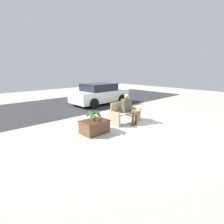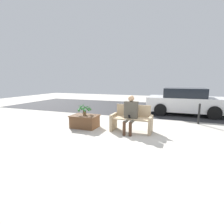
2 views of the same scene
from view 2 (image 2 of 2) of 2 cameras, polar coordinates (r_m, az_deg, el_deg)
The scene contains 8 objects.
ground_plane at distance 5.93m, azimuth 7.90°, elevation -7.40°, with size 30.00×30.00×0.00m, color #ADA89E.
road_surface at distance 11.41m, azimuth 14.11°, elevation 1.02°, with size 20.00×6.00×0.01m, color #2D2D30.
bench at distance 6.23m, azimuth 6.46°, elevation -2.50°, with size 1.43×0.60×0.93m.
person_seated at distance 5.99m, azimuth 6.05°, elevation -0.05°, with size 0.46×0.64×1.29m.
planter_box at distance 6.78m, azimuth -8.88°, elevation -2.88°, with size 1.01×0.74×0.48m.
potted_plant at distance 6.69m, azimuth -8.93°, elevation 1.24°, with size 0.56×0.57×0.49m.
parked_car at distance 10.03m, azimuth 22.85°, elevation 3.20°, with size 3.91×1.98×1.39m.
bollard_post at distance 8.04m, azimuth 26.54°, elevation -0.40°, with size 0.09×0.09×0.86m.
Camera 2 is at (1.18, -5.52, 1.80)m, focal length 28.00 mm.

